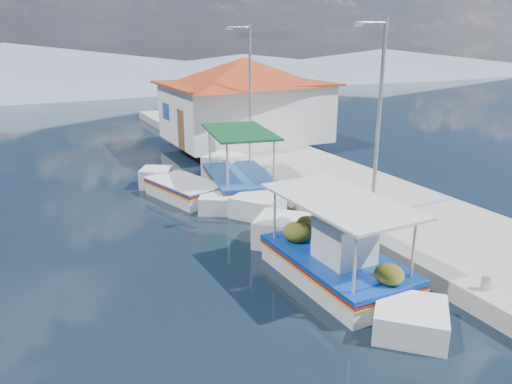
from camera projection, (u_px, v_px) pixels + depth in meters
name	position (u px, v px, depth m)	size (l,w,h in m)	color
ground	(274.00, 288.00, 12.42)	(160.00, 160.00, 0.00)	black
quay	(333.00, 186.00, 19.97)	(5.00, 44.00, 0.50)	#A5A19A
bollards	(298.00, 188.00, 18.32)	(0.20, 17.20, 0.30)	#A5A8AD
main_caique	(335.00, 263.00, 12.71)	(2.28, 7.43, 2.45)	silver
caique_green_canopy	(239.00, 183.00, 19.78)	(3.10, 7.37, 2.80)	silver
caique_blue_hull	(185.00, 191.00, 19.23)	(2.67, 5.51, 1.02)	silver
harbor_building	(245.00, 98.00, 27.03)	(10.49, 10.49, 4.40)	white
lamp_post_near	(377.00, 111.00, 14.87)	(1.21, 0.14, 6.00)	#A5A8AD
lamp_post_far	(248.00, 85.00, 22.57)	(1.21, 0.14, 6.00)	#A5A8AD
mountain_ridge	(109.00, 68.00, 62.47)	(171.40, 96.00, 5.50)	gray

